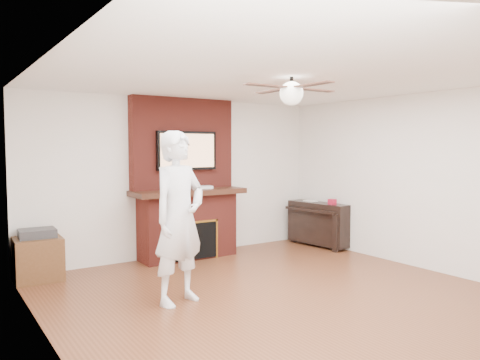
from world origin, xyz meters
TOP-DOWN VIEW (x-y plane):
  - room_shell at (0.00, 0.00)m, footprint 5.36×5.86m
  - fireplace at (0.00, 2.55)m, footprint 1.78×0.64m
  - tv at (0.00, 2.50)m, footprint 1.00×0.08m
  - ceiling_fan at (-0.00, 0.00)m, footprint 1.21×1.21m
  - person at (-1.06, 0.64)m, footprint 0.81×0.66m
  - side_table at (-2.20, 2.48)m, footprint 0.61×0.61m
  - piano at (2.31, 2.00)m, footprint 0.56×1.20m
  - cable_box at (0.23, 2.45)m, footprint 0.36×0.26m
  - candle_orange at (-0.13, 2.37)m, footprint 0.08×0.08m
  - candle_green at (0.08, 2.29)m, footprint 0.07×0.07m
  - candle_cream at (0.12, 2.36)m, footprint 0.09×0.09m
  - candle_blue at (0.20, 2.29)m, footprint 0.06×0.06m

SIDE VIEW (x-z plane):
  - candle_blue at x=0.20m, z-range 0.00..0.08m
  - candle_green at x=0.08m, z-range 0.00..0.09m
  - candle_cream at x=0.12m, z-range 0.00..0.10m
  - candle_orange at x=-0.13m, z-range 0.00..0.12m
  - side_table at x=-2.20m, z-range -0.03..0.64m
  - piano at x=2.31m, z-range -0.02..0.84m
  - person at x=-1.06m, z-range 0.00..1.91m
  - fireplace at x=0.00m, z-range -0.25..2.25m
  - cable_box at x=0.23m, z-range 1.08..1.13m
  - room_shell at x=0.00m, z-range -0.18..2.68m
  - tv at x=0.00m, z-range 1.38..1.98m
  - ceiling_fan at x=0.00m, z-range 2.18..2.49m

